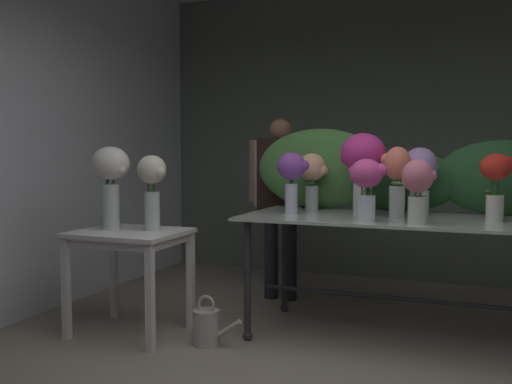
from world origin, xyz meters
The scene contains 18 objects.
ground_plane centered at (0.00, 1.73, 0.00)m, with size 7.62×7.62×0.00m, color gray.
wall_back centered at (0.00, 3.47, 1.50)m, with size 5.02×0.12×3.00m, color slate.
wall_left centered at (-2.51, 1.73, 1.50)m, with size 0.12×3.59×3.00m, color silver.
display_table_glass centered at (0.29, 1.49, 0.74)m, with size 2.05×0.98×0.87m.
side_table_white centered at (-1.48, 0.92, 0.65)m, with size 0.76×0.64×0.75m.
florist centered at (-0.80, 2.23, 0.99)m, with size 0.59×0.24×1.61m.
foliage_backdrop centered at (0.25, 1.86, 1.14)m, with size 2.27×0.26×0.63m.
vase_scarlet_ranunculus centered at (0.94, 1.46, 1.14)m, with size 0.21×0.20×0.44m.
vase_magenta_freesia centered at (0.07, 1.51, 1.24)m, with size 0.31×0.31×0.58m.
vase_violet_tulips centered at (-0.43, 1.42, 1.15)m, with size 0.23×0.21×0.44m.
vase_peach_carnations centered at (-0.35, 1.69, 1.14)m, with size 0.23×0.21×0.44m.
vase_rosy_hydrangea centered at (0.48, 1.17, 1.10)m, with size 0.21×0.20×0.40m.
vase_lilac_peonies centered at (0.45, 1.65, 1.15)m, with size 0.24×0.23×0.48m.
vase_coral_roses centered at (0.32, 1.41, 1.15)m, with size 0.21×0.18×0.48m.
vase_fuchsia_dahlias centered at (0.16, 1.17, 1.11)m, with size 0.25×0.21×0.40m.
vase_white_roses_tall centered at (-1.63, 0.92, 1.14)m, with size 0.28×0.27×0.60m.
vase_cream_lisianthus_tall centered at (-1.33, 0.99, 1.08)m, with size 0.22×0.21×0.54m.
watering_can centered at (-0.86, 0.90, 0.13)m, with size 0.35×0.18×0.34m.
Camera 1 is at (0.89, -2.54, 1.33)m, focal length 40.63 mm.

